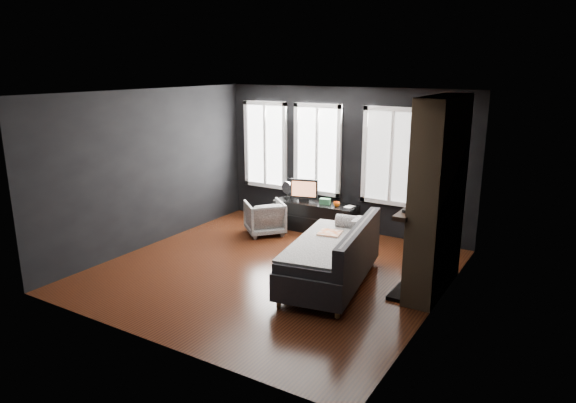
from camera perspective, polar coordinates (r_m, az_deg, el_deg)
The scene contains 18 objects.
floor at distance 8.03m, azimuth -1.74°, elevation -7.64°, with size 5.00×5.00×0.00m, color black.
ceiling at distance 7.42m, azimuth -1.90°, elevation 11.99°, with size 5.00×5.00×0.00m, color white.
wall_back at distance 9.76m, azimuth 6.23°, elevation 4.63°, with size 5.00×0.02×2.70m, color black.
wall_left at distance 9.19m, azimuth -15.03°, elevation 3.56°, with size 0.02×5.00×2.70m, color black.
wall_right at distance 6.63m, azimuth 16.62°, elevation -0.83°, with size 0.02×5.00×2.70m, color black.
windows at distance 9.79m, azimuth 3.88°, elevation 10.79°, with size 4.00×0.16×1.76m, color white, non-canonical shape.
fireplace at distance 7.24m, azimuth 16.34°, elevation 0.49°, with size 0.70×1.62×2.70m, color #93724C, non-canonical shape.
sofa at distance 7.42m, azimuth 4.72°, elevation -5.75°, with size 1.08×2.16×0.93m, color #232326, non-canonical shape.
stripe_pillow at distance 7.81m, azimuth 7.64°, elevation -3.17°, with size 0.09×0.36×0.36m, color gray.
armchair at distance 9.62m, azimuth -2.60°, elevation -1.61°, with size 0.67×0.63×0.69m, color silver.
media_console at distance 9.82m, azimuth 3.10°, elevation -1.69°, with size 1.61×0.50×0.55m, color black, non-canonical shape.
monitor at distance 9.79m, azimuth 1.80°, elevation 1.43°, with size 0.54×0.12×0.49m, color black, non-canonical shape.
desk_fan at distance 10.03m, azimuth -0.11°, elevation 1.33°, with size 0.24×0.24×0.34m, color #A3A3A3, non-canonical shape.
mug at distance 9.49m, azimuth 5.43°, elevation -0.22°, with size 0.12×0.09×0.12m, color #DA590C.
book at distance 9.50m, azimuth 6.50°, elevation 0.02°, with size 0.15×0.02×0.20m, color beige.
storage_box at distance 9.64m, azimuth 4.14°, elevation 0.01°, with size 0.19×0.12×0.11m, color #37784C.
mantel_vase at distance 7.73m, azimuth 15.42°, elevation 1.18°, with size 0.17×0.17×0.17m, color gold.
mantel_clock at distance 6.82m, azimuth 13.03°, elevation -1.02°, with size 0.12×0.12×0.04m, color black.
Camera 1 is at (4.05, -6.21, 3.08)m, focal length 32.00 mm.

